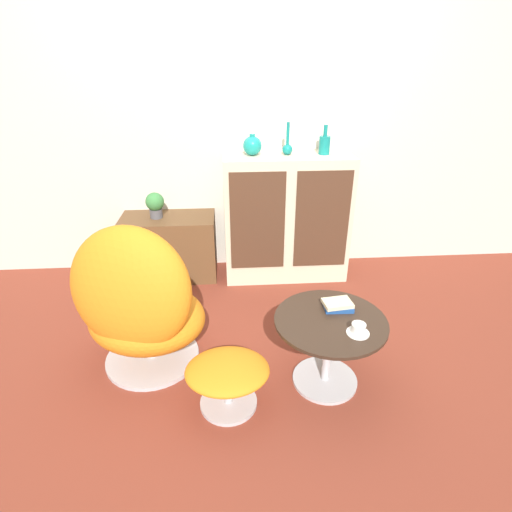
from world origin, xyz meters
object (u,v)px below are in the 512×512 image
at_px(ottoman, 228,375).
at_px(teacup, 358,330).
at_px(book_stack, 338,305).
at_px(potted_plant, 155,204).
at_px(egg_chair, 139,306).
at_px(vase_inner_right, 325,144).
at_px(vase_leftmost, 252,146).
at_px(vase_inner_left, 287,147).
at_px(coffee_table, 329,340).
at_px(sideboard, 286,217).
at_px(tv_console, 170,247).

height_order(ottoman, teacup, teacup).
xyz_separation_m(ottoman, book_stack, (0.61, 0.23, 0.25)).
height_order(potted_plant, teacup, potted_plant).
xyz_separation_m(egg_chair, potted_plant, (-0.06, 1.11, 0.21)).
xyz_separation_m(vase_inner_right, potted_plant, (-1.29, 0.02, -0.44)).
xyz_separation_m(vase_leftmost, potted_plant, (-0.76, 0.02, -0.44)).
relative_size(potted_plant, teacup, 1.78).
distance_m(vase_leftmost, teacup, 1.61).
relative_size(vase_inner_right, potted_plant, 1.05).
bearing_deg(book_stack, vase_inner_left, 96.11).
relative_size(coffee_table, vase_inner_left, 2.54).
distance_m(egg_chair, potted_plant, 1.13).
distance_m(sideboard, egg_chair, 1.45).
bearing_deg(ottoman, egg_chair, 145.10).
distance_m(ottoman, book_stack, 0.69).
xyz_separation_m(sideboard, egg_chair, (-0.96, -1.08, -0.07)).
bearing_deg(egg_chair, potted_plant, 93.11).
bearing_deg(potted_plant, book_stack, -46.59).
xyz_separation_m(sideboard, vase_inner_right, (0.27, 0.00, 0.57)).
height_order(coffee_table, potted_plant, potted_plant).
bearing_deg(teacup, sideboard, 96.69).
bearing_deg(potted_plant, teacup, -50.31).
relative_size(vase_inner_left, teacup, 2.05).
distance_m(potted_plant, teacup, 1.87).
xyz_separation_m(tv_console, vase_leftmost, (0.68, -0.02, 0.81)).
bearing_deg(potted_plant, vase_leftmost, -1.40).
relative_size(sideboard, vase_inner_right, 4.71).
relative_size(sideboard, ottoman, 2.30).
height_order(ottoman, vase_inner_right, vase_inner_right).
distance_m(egg_chair, vase_inner_right, 1.77).
height_order(coffee_table, teacup, teacup).
xyz_separation_m(potted_plant, teacup, (1.19, -1.43, -0.18)).
xyz_separation_m(vase_leftmost, vase_inner_right, (0.54, 0.00, 0.00)).
bearing_deg(book_stack, potted_plant, 133.41).
xyz_separation_m(tv_console, egg_chair, (-0.02, -1.11, 0.17)).
xyz_separation_m(egg_chair, teacup, (1.13, -0.33, 0.02)).
distance_m(egg_chair, book_stack, 1.09).
relative_size(tv_console, egg_chair, 0.79).
bearing_deg(vase_inner_right, egg_chair, -138.60).
bearing_deg(egg_chair, tv_console, 88.93).
relative_size(tv_console, coffee_table, 1.25).
relative_size(vase_leftmost, vase_inner_left, 0.66).
distance_m(ottoman, vase_leftmost, 1.68).
height_order(egg_chair, teacup, egg_chair).
height_order(tv_console, teacup, tv_console).
distance_m(coffee_table, teacup, 0.23).
height_order(vase_inner_left, vase_inner_right, vase_inner_left).
bearing_deg(vase_inner_left, vase_leftmost, 180.00).
distance_m(potted_plant, book_stack, 1.68).
bearing_deg(vase_leftmost, vase_inner_left, -0.00).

